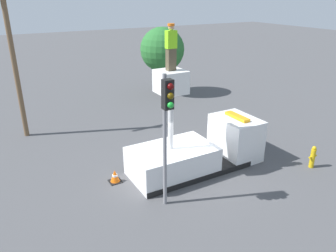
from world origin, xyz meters
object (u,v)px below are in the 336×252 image
Objects in this scene: bucket_truck at (198,150)px; fire_hydrant at (313,157)px; traffic_light_pole at (167,117)px; tree_left_bg at (162,50)px; utility_pole at (14,60)px; traffic_cone_rear at (115,176)px; worker at (171,47)px.

fire_hydrant is (4.55, -2.60, -0.35)m from bucket_truck.
traffic_light_pole is 0.98× the size of tree_left_bg.
bucket_truck is 10.50m from utility_pole.
traffic_light_pole is 9.07× the size of traffic_cone_rear.
traffic_cone_rear is (-2.33, 0.66, -5.27)m from worker.
tree_left_bg reaches higher than fire_hydrant.
traffic_cone_rear is at bearing 170.05° from bucket_truck.
bucket_truck is 5.84× the size of fire_hydrant.
traffic_cone_rear is 0.11× the size of tree_left_bg.
worker is 5.80m from traffic_cone_rear.
traffic_light_pole reaches higher than traffic_cone_rear.
fire_hydrant is (7.20, -0.72, -3.04)m from traffic_light_pole.
utility_pole reaches higher than bucket_truck.
bucket_truck is 4.22m from traffic_light_pole.
worker is 0.35× the size of traffic_light_pole.
utility_pole reaches higher than traffic_cone_rear.
fire_hydrant is at bearing -23.62° from worker.
worker is at bearing 56.52° from traffic_light_pole.
traffic_cone_rear is at bearing -127.48° from tree_left_bg.
fire_hydrant reaches higher than traffic_cone_rear.
tree_left_bg is at bearing 91.33° from fire_hydrant.
traffic_light_pole is at bearing -144.66° from bucket_truck.
fire_hydrant is (5.95, -2.60, -5.01)m from worker.
worker is 3.15× the size of traffic_cone_rear.
fire_hydrant is 8.91m from traffic_cone_rear.
traffic_light_pole is 14.65m from tree_left_bg.
utility_pole is at bearing 122.39° from worker.
bucket_truck is 12.11m from tree_left_bg.
utility_pole is at bearing 109.91° from traffic_cone_rear.
traffic_light_pole is (-1.24, -1.88, -1.97)m from worker.
fire_hydrant is 0.13× the size of utility_pole.
tree_left_bg reaches higher than traffic_light_pole.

